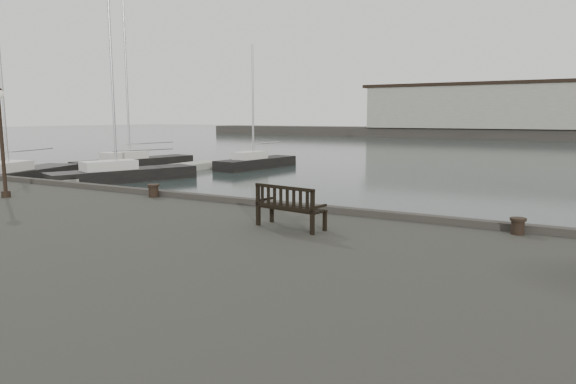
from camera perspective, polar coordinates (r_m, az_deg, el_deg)
name	(u,v)px	position (r m, az deg, el deg)	size (l,w,h in m)	color
ground	(299,260)	(15.38, 1.24, -7.55)	(400.00, 400.00, 0.00)	black
pontoon	(102,178)	(35.69, -20.01, 1.49)	(2.00, 24.00, 0.50)	#9C9B91
breakwater	(509,116)	(105.68, 23.30, 7.75)	(140.00, 9.50, 12.20)	#383530
bench	(290,215)	(12.31, 0.23, -2.57)	(1.83, 0.89, 1.01)	black
bollard_left	(154,191)	(17.67, -14.71, 0.15)	(0.41, 0.41, 0.43)	black
bollard_right	(518,226)	(12.82, 24.17, -3.48)	(0.36, 0.36, 0.38)	black
lamp_post	(0,126)	(19.31, -29.32, 6.44)	(0.37, 0.37, 3.69)	black
yacht_a	(15,179)	(37.49, -28.05, 1.30)	(5.46, 10.47, 13.77)	black
yacht_b	(136,165)	(44.43, -16.56, 2.91)	(3.87, 10.75, 13.84)	black
yacht_c	(124,177)	(35.52, -17.76, 1.56)	(5.49, 9.80, 12.92)	black
yacht_d	(257,165)	(42.64, -3.50, 3.00)	(3.11, 8.42, 10.54)	black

